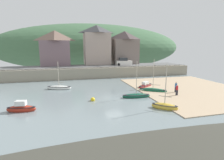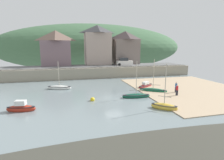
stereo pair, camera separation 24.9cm
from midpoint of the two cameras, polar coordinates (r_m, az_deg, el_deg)
name	(u,v)px [view 1 (the left image)]	position (r m, az deg, el deg)	size (l,w,h in m)	color
ground	(156,123)	(17.60, 13.43, -13.37)	(48.00, 41.00, 0.61)	gray
quay_seawall	(95,72)	(42.06, -5.79, 2.59)	(48.00, 9.40, 2.40)	gray
hillside_backdrop	(91,47)	(79.62, -6.84, 10.32)	(80.00, 44.00, 19.48)	#426845
waterfront_building_left	(55,48)	(48.91, -17.85, 9.82)	(7.48, 6.02, 8.89)	slate
waterfront_building_centre	(97,45)	(49.57, -5.05, 11.22)	(7.04, 5.92, 10.50)	#A6948A
waterfront_building_right	(125,47)	(51.52, 3.89, 10.43)	(7.18, 6.04, 9.09)	slate
fishing_boat_green	(153,90)	(29.85, 12.73, -3.13)	(4.22, 3.44, 5.44)	#145B3A
sailboat_nearest_shore	(59,88)	(32.07, -16.81, -2.35)	(4.36, 2.50, 4.96)	white
sailboat_tall_mast	(145,85)	(32.85, 10.41, -1.74)	(3.95, 3.05, 1.13)	maroon
sailboat_white_hull	(21,108)	(22.91, -27.36, -8.06)	(3.36, 1.52, 1.46)	#A12919
sailboat_blue_trim	(165,106)	(22.09, 16.19, -8.09)	(3.06, 2.87, 5.52)	gold
dinghy_open_wooden	(136,96)	(26.08, 7.49, -4.98)	(4.20, 1.56, 5.42)	#135038
parked_car_near_slipway	(124,62)	(46.89, 3.63, 5.73)	(4.22, 2.03, 1.95)	silver
person_on_slipway	(176,87)	(29.99, 19.59, -2.00)	(0.34, 0.34, 1.62)	#282833
person_near_water	(177,89)	(28.09, 19.86, -2.85)	(0.34, 0.34, 1.62)	#282833
mooring_buoy	(93,100)	(24.39, -6.48, -6.23)	(0.61, 0.61, 0.61)	yellow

